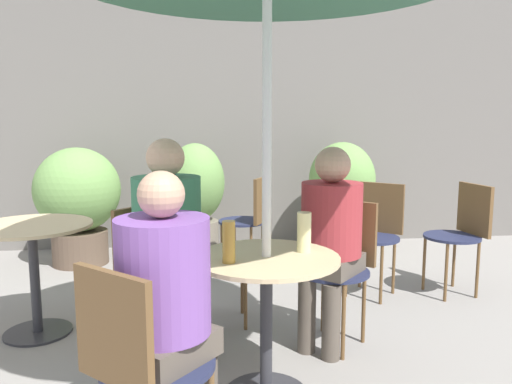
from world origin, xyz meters
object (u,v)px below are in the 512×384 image
at_px(bistro_chair_6, 209,246).
at_px(bistro_chair_0, 341,257).
at_px(cafe_table_near, 266,294).
at_px(cafe_table_far, 33,252).
at_px(bistro_chair_3, 463,227).
at_px(bistro_chair_1, 152,265).
at_px(seated_person_0, 330,231).
at_px(seated_person_2, 167,297).
at_px(potted_plant_0, 78,198).
at_px(bistro_chair_4, 252,214).
at_px(bistro_chair_2, 138,356).
at_px(potted_plant_2, 342,192).
at_px(seated_person_1, 169,233).
at_px(bistro_chair_5, 376,227).
at_px(beer_glass_1, 304,232).
at_px(potted_plant_1, 195,196).
at_px(beer_glass_0, 229,242).

bearing_deg(bistro_chair_6, bistro_chair_0, -113.35).
bearing_deg(cafe_table_near, cafe_table_far, 146.03).
bearing_deg(bistro_chair_3, bistro_chair_1, -80.53).
height_order(cafe_table_near, seated_person_0, seated_person_0).
distance_m(seated_person_2, potted_plant_0, 3.12).
bearing_deg(bistro_chair_4, potted_plant_0, -78.08).
xyz_separation_m(bistro_chair_2, seated_person_2, (0.10, 0.11, 0.17)).
bearing_deg(potted_plant_2, bistro_chair_6, -130.59).
distance_m(bistro_chair_4, seated_person_1, 1.72).
bearing_deg(cafe_table_near, bistro_chair_5, 52.56).
bearing_deg(cafe_table_near, beer_glass_1, 16.94).
relative_size(beer_glass_1, potted_plant_2, 0.17).
xyz_separation_m(seated_person_2, beer_glass_1, (0.63, 0.53, 0.11)).
bearing_deg(potted_plant_1, bistro_chair_3, -31.23).
xyz_separation_m(seated_person_0, seated_person_1, (-0.91, -0.03, 0.02)).
bearing_deg(seated_person_1, bistro_chair_2, -140.86).
xyz_separation_m(bistro_chair_2, bistro_chair_5, (1.60, 1.97, 0.00)).
distance_m(seated_person_1, potted_plant_2, 2.66).
distance_m(bistro_chair_2, bistro_chair_5, 2.54).
relative_size(cafe_table_near, potted_plant_0, 0.64).
distance_m(bistro_chair_6, potted_plant_1, 1.60).
relative_size(bistro_chair_5, seated_person_1, 0.69).
relative_size(seated_person_1, potted_plant_0, 1.14).
bearing_deg(beer_glass_1, seated_person_0, 59.29).
bearing_deg(potted_plant_2, bistro_chair_0, -106.85).
distance_m(cafe_table_near, potted_plant_0, 2.87).
relative_size(bistro_chair_1, bistro_chair_4, 1.00).
xyz_separation_m(potted_plant_0, potted_plant_2, (2.55, 0.06, 0.00)).
xyz_separation_m(bistro_chair_1, bistro_chair_5, (1.64, 0.85, 0.00)).
bearing_deg(bistro_chair_2, potted_plant_1, -51.08).
height_order(cafe_table_near, potted_plant_2, potted_plant_2).
height_order(bistro_chair_4, seated_person_2, seated_person_2).
bearing_deg(potted_plant_0, bistro_chair_0, -44.33).
relative_size(seated_person_2, potted_plant_1, 1.03).
bearing_deg(bistro_chair_0, beer_glass_0, -94.47).
bearing_deg(cafe_table_near, potted_plant_0, 119.58).
distance_m(bistro_chair_1, seated_person_0, 1.04).
xyz_separation_m(bistro_chair_2, seated_person_0, (0.98, 1.06, 0.19)).
bearing_deg(bistro_chair_1, potted_plant_1, 35.52).
height_order(bistro_chair_0, bistro_chair_5, same).
bearing_deg(cafe_table_far, bistro_chair_3, 7.19).
xyz_separation_m(bistro_chair_4, potted_plant_1, (-0.49, 0.51, 0.10)).
bearing_deg(bistro_chair_2, potted_plant_2, -75.27).
relative_size(bistro_chair_2, bistro_chair_6, 1.00).
xyz_separation_m(beer_glass_0, beer_glass_1, (0.38, 0.14, 0.00)).
relative_size(cafe_table_far, bistro_chair_5, 0.85).
bearing_deg(seated_person_0, bistro_chair_2, -90.00).
bearing_deg(bistro_chair_6, seated_person_0, -123.08).
xyz_separation_m(bistro_chair_3, bistro_chair_4, (-1.56, 0.73, 0.00)).
distance_m(beer_glass_0, potted_plant_1, 2.63).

